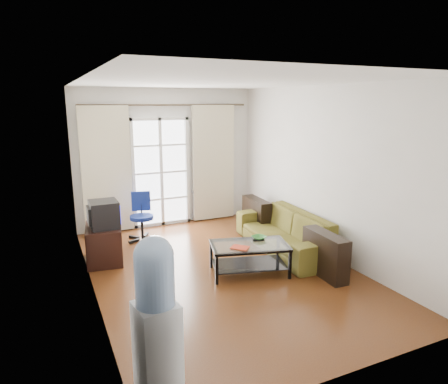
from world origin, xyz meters
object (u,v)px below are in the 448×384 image
(crt_tv, at_px, (103,214))
(tv_stand, at_px, (104,244))
(task_chair, at_px, (142,226))
(water_cooler, at_px, (157,326))
(sofa, at_px, (286,231))
(coffee_table, at_px, (249,254))

(crt_tv, bearing_deg, tv_stand, 92.61)
(task_chair, xyz_separation_m, water_cooler, (-0.86, -4.18, 0.53))
(tv_stand, distance_m, crt_tv, 0.49)
(water_cooler, bearing_deg, tv_stand, 81.14)
(sofa, relative_size, crt_tv, 4.83)
(crt_tv, xyz_separation_m, task_chair, (0.77, 0.81, -0.52))
(task_chair, distance_m, water_cooler, 4.30)
(coffee_table, xyz_separation_m, water_cooler, (-1.92, -2.08, 0.49))
(crt_tv, distance_m, task_chair, 1.23)
(coffee_table, relative_size, tv_stand, 1.58)
(task_chair, bearing_deg, crt_tv, -120.97)
(crt_tv, bearing_deg, task_chair, 46.18)
(sofa, distance_m, water_cooler, 3.99)
(water_cooler, bearing_deg, task_chair, 70.97)
(coffee_table, height_order, task_chair, task_chair)
(coffee_table, bearing_deg, sofa, 30.32)
(tv_stand, height_order, task_chair, task_chair)
(coffee_table, bearing_deg, crt_tv, 144.86)
(sofa, xyz_separation_m, crt_tv, (-2.84, 0.70, 0.46))
(tv_stand, xyz_separation_m, water_cooler, (-0.09, -3.43, 0.50))
(sofa, height_order, crt_tv, crt_tv)
(sofa, relative_size, coffee_table, 1.82)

